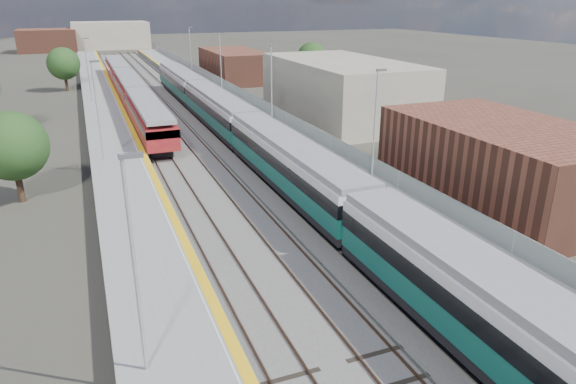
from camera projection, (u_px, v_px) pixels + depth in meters
ground at (193, 120)px, 57.59m from camera, size 320.00×320.00×0.00m
ballast_bed at (169, 117)px, 58.98m from camera, size 10.50×155.00×0.06m
tracks at (171, 113)px, 60.62m from camera, size 8.96×160.00×0.17m
platform_right at (232, 108)px, 61.40m from camera, size 4.70×155.00×8.52m
platform_left at (106, 117)px, 56.46m from camera, size 4.30×155.00×8.52m
buildings at (41, 8)px, 124.72m from camera, size 72.00×185.50×40.00m
green_train at (248, 131)px, 43.24m from camera, size 2.88×80.11×3.17m
red_train at (129, 88)px, 65.51m from camera, size 2.75×55.84×3.47m
tree_a at (12, 146)px, 32.83m from camera, size 4.49×4.49×6.08m
tree_c at (63, 64)px, 74.46m from camera, size 4.62×4.62×6.26m
tree_d at (312, 58)px, 81.20m from camera, size 4.76×4.76×6.45m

